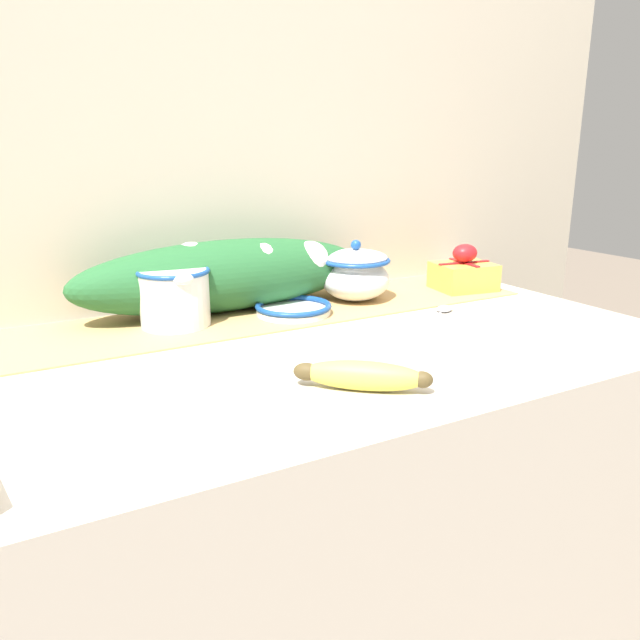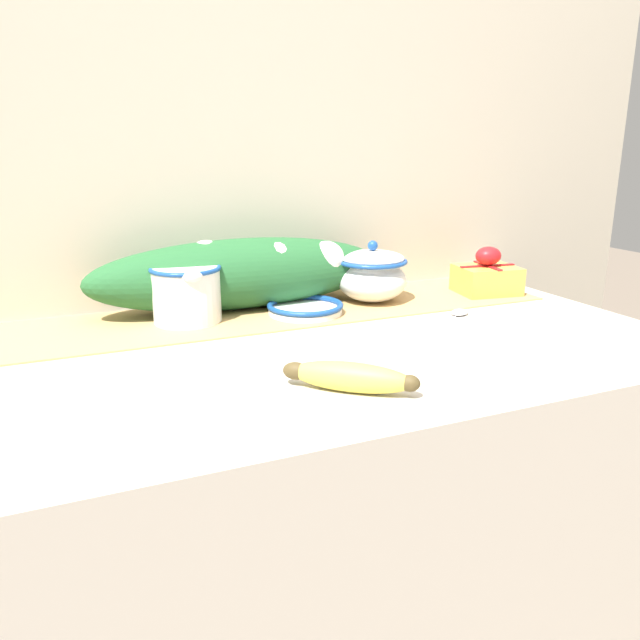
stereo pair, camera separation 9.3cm
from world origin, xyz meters
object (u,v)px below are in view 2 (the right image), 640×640
banana (350,377)px  gift_box (487,277)px  spoon (457,314)px  sugar_bowl (372,274)px  small_dish (305,308)px  cream_pitcher (186,292)px

banana → gift_box: (0.49, 0.36, 0.02)m
spoon → gift_box: size_ratio=1.20×
sugar_bowl → small_dish: (-0.16, -0.03, -0.04)m
small_dish → gift_box: size_ratio=1.06×
sugar_bowl → small_dish: bearing=-167.4°
banana → spoon: size_ratio=0.95×
spoon → banana: bearing=-174.4°
cream_pitcher → small_dish: (0.21, -0.04, -0.04)m
small_dish → cream_pitcher: bearing=170.3°
sugar_bowl → gift_box: sugar_bowl is taller
sugar_bowl → cream_pitcher: bearing=179.9°
cream_pitcher → banana: 0.42m
cream_pitcher → spoon: bearing=-18.6°
cream_pitcher → sugar_bowl: bearing=-0.1°
small_dish → banana: bearing=-103.5°
banana → spoon: 0.42m
sugar_bowl → gift_box: (0.25, -0.03, -0.02)m
banana → gift_box: bearing=36.2°
sugar_bowl → banana: bearing=-121.5°
spoon → small_dish: bearing=124.6°
sugar_bowl → spoon: size_ratio=0.86×
banana → small_dish: bearing=76.5°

